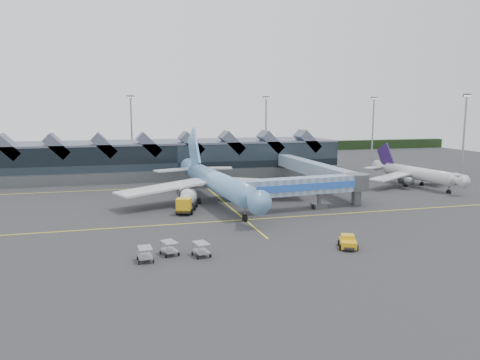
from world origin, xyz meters
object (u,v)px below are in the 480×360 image
object	(u,v)px
main_airliner	(215,181)
jet_bridge	(314,186)
regional_jet	(414,173)
pushback_tug	(348,242)
fuel_truck	(187,200)

from	to	relation	value
main_airliner	jet_bridge	world-z (taller)	main_airliner
regional_jet	pushback_tug	distance (m)	57.00
main_airliner	fuel_truck	xyz separation A→B (m)	(-6.50, -6.08, -2.39)
jet_bridge	fuel_truck	world-z (taller)	jet_bridge
jet_bridge	fuel_truck	distance (m)	23.40
regional_jet	pushback_tug	xyz separation A→B (m)	(-39.30, -41.21, -2.40)
jet_bridge	fuel_truck	xyz separation A→B (m)	(-22.81, 4.64, -2.41)
regional_jet	pushback_tug	bearing A→B (deg)	-140.66
main_airliner	pushback_tug	xyz separation A→B (m)	(10.61, -34.51, -3.51)
main_airliner	fuel_truck	world-z (taller)	main_airliner
regional_jet	jet_bridge	world-z (taller)	regional_jet
fuel_truck	pushback_tug	size ratio (longest dim) A/B	2.39
regional_jet	jet_bridge	bearing A→B (deg)	-159.62
main_airliner	regional_jet	bearing A→B (deg)	2.85
jet_bridge	pushback_tug	bearing A→B (deg)	-109.98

